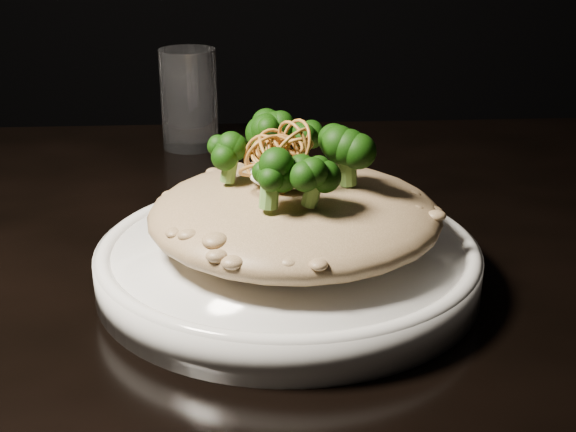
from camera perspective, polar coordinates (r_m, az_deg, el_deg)
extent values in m
cube|color=black|center=(0.69, -5.96, -3.85)|extent=(1.10, 0.80, 0.04)
cylinder|color=black|center=(1.25, 18.46, -12.04)|extent=(0.05, 0.05, 0.71)
cylinder|color=white|center=(0.62, 0.00, -3.44)|extent=(0.29, 0.29, 0.03)
ellipsoid|color=brown|center=(0.61, 0.48, 0.12)|extent=(0.22, 0.22, 0.05)
ellipsoid|color=white|center=(0.59, -0.19, 3.00)|extent=(0.05, 0.05, 0.02)
cylinder|color=white|center=(0.95, -7.05, 8.26)|extent=(0.07, 0.07, 0.12)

